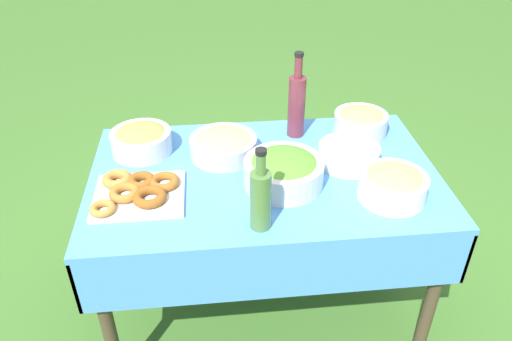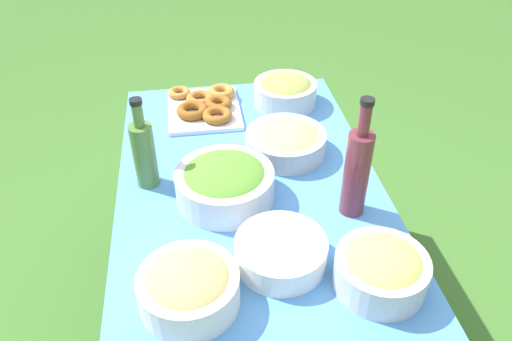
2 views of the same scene
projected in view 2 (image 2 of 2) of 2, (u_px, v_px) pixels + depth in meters
The scene contains 11 objects.
ground_plane at pixel (251, 324), 1.97m from camera, with size 14.00×14.00×0.00m, color #3D6B28.
picnic_table at pixel (250, 207), 1.60m from camera, with size 1.31×0.81×0.71m.
salad_bowl at pixel (225, 182), 1.45m from camera, with size 0.29×0.29×0.12m.
pasta_bowl at pixel (286, 141), 1.64m from camera, with size 0.27×0.27×0.10m.
donut_platter at pixel (205, 106), 1.88m from camera, with size 0.32×0.29×0.05m.
plate_stack at pixel (281, 252), 1.26m from camera, with size 0.24×0.24×0.07m.
olive_oil_bottle at pixel (144, 152), 1.47m from camera, with size 0.07×0.07×0.29m.
wine_bottle at pixel (357, 170), 1.36m from camera, with size 0.07×0.07×0.36m.
bread_bowl at pixel (189, 286), 1.15m from camera, with size 0.24×0.24×0.11m.
fruit_bowl at pixel (381, 269), 1.19m from camera, with size 0.23×0.23×0.11m.
olive_bowl at pixel (285, 91), 1.90m from camera, with size 0.24×0.24×0.11m.
Camera 2 is at (-1.19, 0.16, 1.68)m, focal length 35.00 mm.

